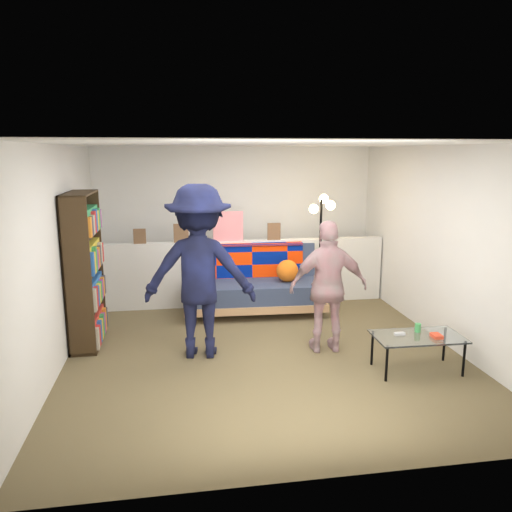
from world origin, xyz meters
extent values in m
plane|color=brown|center=(0.00, 0.00, 0.00)|extent=(5.00, 5.00, 0.00)
cube|color=silver|center=(0.00, 2.50, 1.20)|extent=(4.50, 0.10, 2.40)
cube|color=silver|center=(-2.25, 0.00, 1.20)|extent=(0.10, 5.00, 2.40)
cube|color=silver|center=(2.25, 0.00, 1.20)|extent=(0.10, 5.00, 2.40)
cube|color=white|center=(0.00, 0.00, 2.40)|extent=(4.50, 5.00, 0.10)
cube|color=silver|center=(0.00, 1.80, 0.50)|extent=(4.45, 0.15, 1.00)
cube|color=brown|center=(-1.50, 1.78, 1.11)|extent=(0.18, 0.02, 0.22)
cube|color=brown|center=(-0.90, 1.78, 1.14)|extent=(0.22, 0.02, 0.28)
cube|color=white|center=(-0.20, 1.78, 1.23)|extent=(0.45, 0.02, 0.45)
cube|color=brown|center=(0.50, 1.78, 1.13)|extent=(0.20, 0.02, 0.26)
cube|color=brown|center=(1.30, 1.78, 1.10)|extent=(0.16, 0.02, 0.20)
cube|color=tan|center=(0.13, 1.36, 0.16)|extent=(2.06, 0.99, 0.11)
cube|color=#303C57|center=(0.13, 1.30, 0.34)|extent=(1.95, 0.83, 0.26)
cube|color=#303C57|center=(0.14, 1.70, 0.66)|extent=(1.93, 0.33, 0.60)
cylinder|color=tan|center=(-0.83, 1.40, 0.43)|extent=(0.13, 0.91, 0.10)
cylinder|color=tan|center=(1.09, 1.32, 0.43)|extent=(0.13, 0.91, 0.10)
cube|color=navy|center=(0.14, 1.62, 0.66)|extent=(1.55, 0.17, 0.55)
cube|color=navy|center=(0.14, 1.76, 0.96)|extent=(1.55, 0.33, 0.03)
sphere|color=orange|center=(0.60, 1.28, 0.63)|extent=(0.32, 0.32, 0.32)
cube|color=black|center=(-2.22, 0.52, 0.93)|extent=(0.02, 0.93, 1.85)
cube|color=black|center=(-2.08, 0.07, 0.93)|extent=(0.31, 0.02, 1.85)
cube|color=black|center=(-2.08, 0.98, 0.93)|extent=(0.31, 0.02, 1.85)
cube|color=black|center=(-2.08, 0.52, 1.84)|extent=(0.31, 0.93, 0.02)
cube|color=black|center=(-2.08, 0.52, 0.02)|extent=(0.31, 0.93, 0.04)
cube|color=black|center=(-2.08, 0.52, 0.49)|extent=(0.31, 0.89, 0.02)
cube|color=black|center=(-2.08, 0.52, 0.93)|extent=(0.31, 0.89, 0.02)
cube|color=black|center=(-2.08, 0.52, 1.36)|extent=(0.31, 0.89, 0.02)
cube|color=red|center=(-2.06, 0.52, 0.21)|extent=(0.23, 0.87, 0.31)
cube|color=#275FAB|center=(-2.06, 0.52, 0.66)|extent=(0.23, 0.87, 0.29)
cube|color=gold|center=(-2.06, 0.52, 1.09)|extent=(0.23, 0.87, 0.31)
cube|color=#379757|center=(-2.06, 0.52, 1.52)|extent=(0.23, 0.87, 0.29)
cylinder|color=black|center=(1.12, -1.09, 0.19)|extent=(0.03, 0.03, 0.38)
cylinder|color=black|center=(1.96, -1.11, 0.19)|extent=(0.03, 0.03, 0.38)
cylinder|color=black|center=(1.13, -0.67, 0.19)|extent=(0.03, 0.03, 0.38)
cylinder|color=black|center=(1.97, -0.70, 0.19)|extent=(0.03, 0.03, 0.38)
cube|color=silver|center=(1.55, -0.89, 0.39)|extent=(0.95, 0.54, 0.02)
cube|color=silver|center=(1.36, -0.84, 0.41)|extent=(0.11, 0.05, 0.03)
cube|color=#F2492A|center=(1.71, -0.97, 0.41)|extent=(0.10, 0.13, 0.04)
cylinder|color=#43A352|center=(1.60, -0.78, 0.44)|extent=(0.07, 0.07, 0.09)
cylinder|color=black|center=(1.11, 1.36, 0.01)|extent=(0.31, 0.31, 0.03)
cylinder|color=black|center=(1.11, 1.36, 0.82)|extent=(0.05, 0.05, 1.65)
sphere|color=#FFC672|center=(1.03, 1.46, 1.50)|extent=(0.14, 0.14, 0.14)
sphere|color=#FFC672|center=(1.22, 1.28, 1.57)|extent=(0.14, 0.14, 0.14)
sphere|color=#FFC672|center=(1.18, 1.46, 1.65)|extent=(0.14, 0.14, 0.14)
imported|color=black|center=(-0.73, -0.07, 0.99)|extent=(1.37, 0.91, 1.98)
imported|color=pink|center=(0.76, -0.19, 0.78)|extent=(0.93, 0.43, 1.56)
camera|label=1|loc=(-0.97, -5.58, 2.32)|focal=35.00mm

